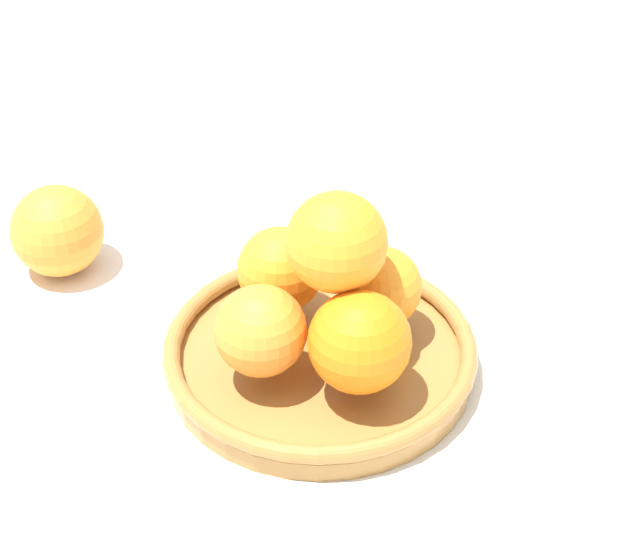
% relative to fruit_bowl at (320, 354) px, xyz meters
% --- Properties ---
extents(ground_plane, '(4.00, 4.00, 0.00)m').
position_rel_fruit_bowl_xyz_m(ground_plane, '(0.00, 0.00, -0.02)').
color(ground_plane, white).
extents(fruit_bowl, '(0.24, 0.24, 0.03)m').
position_rel_fruit_bowl_xyz_m(fruit_bowl, '(0.00, 0.00, 0.00)').
color(fruit_bowl, '#A57238').
rests_on(fruit_bowl, ground_plane).
extents(orange_pile, '(0.17, 0.17, 0.13)m').
position_rel_fruit_bowl_xyz_m(orange_pile, '(-0.01, -0.00, 0.06)').
color(orange_pile, orange).
rests_on(orange_pile, fruit_bowl).
extents(stray_orange, '(0.08, 0.08, 0.08)m').
position_rel_fruit_bowl_xyz_m(stray_orange, '(0.17, 0.20, 0.03)').
color(stray_orange, orange).
rests_on(stray_orange, ground_plane).
extents(drinking_glass, '(0.07, 0.07, 0.12)m').
position_rel_fruit_bowl_xyz_m(drinking_glass, '(-0.21, -0.14, 0.04)').
color(drinking_glass, silver).
rests_on(drinking_glass, ground_plane).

